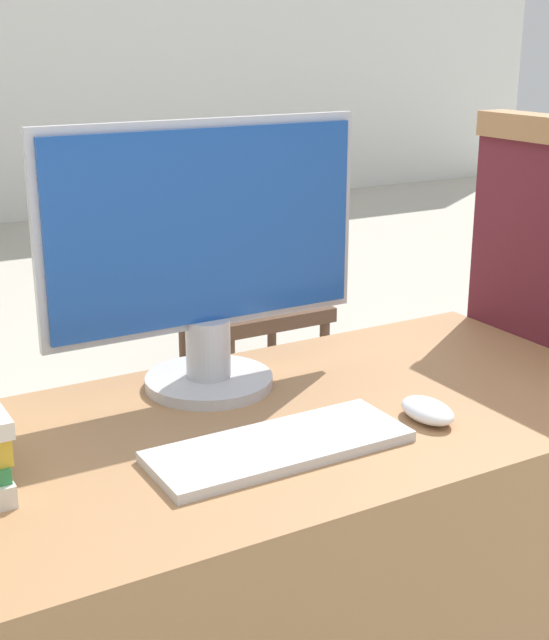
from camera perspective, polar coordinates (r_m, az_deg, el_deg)
desk at (r=1.64m, az=-0.18°, el=-18.47°), size 1.30×0.62×0.75m
monitor at (r=1.51m, az=-4.44°, el=4.24°), size 0.58×0.23×0.46m
keyboard at (r=1.34m, az=0.32°, el=-8.08°), size 0.40×0.15×0.02m
mouse at (r=1.46m, az=9.77°, el=-5.73°), size 0.07×0.11×0.03m
far_chair at (r=3.26m, az=-2.18°, el=2.86°), size 0.44×0.44×0.94m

